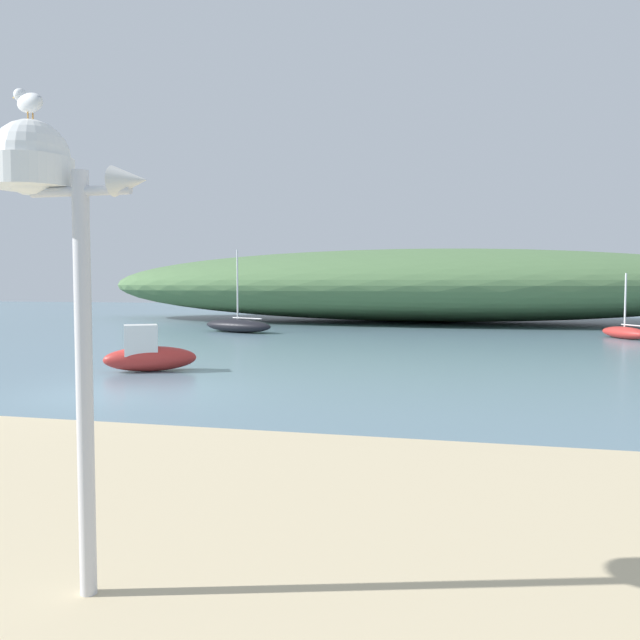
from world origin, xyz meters
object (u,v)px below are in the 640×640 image
object	(u,v)px
seagull_on_radar	(28,101)
sailboat_far_left	(238,325)
motorboat_centre_water	(148,354)
mast_structure	(44,198)
sailboat_far_right	(625,332)

from	to	relation	value
seagull_on_radar	sailboat_far_left	bearing A→B (deg)	107.63
motorboat_centre_water	seagull_on_radar	bearing A→B (deg)	-64.98
mast_structure	motorboat_centre_water	distance (m)	13.81
sailboat_far_right	sailboat_far_left	xyz separation A→B (m)	(-17.88, -0.52, 0.06)
mast_structure	sailboat_far_right	distance (m)	28.43
mast_structure	sailboat_far_right	size ratio (longest dim) A/B	1.19
sailboat_far_right	sailboat_far_left	world-z (taller)	sailboat_far_left
sailboat_far_left	motorboat_centre_water	bearing A→B (deg)	-79.42
sailboat_far_right	sailboat_far_left	bearing A→B (deg)	-178.32
mast_structure	seagull_on_radar	size ratio (longest dim) A/B	10.25
mast_structure	motorboat_centre_water	size ratio (longest dim) A/B	1.32
sailboat_far_right	sailboat_far_left	distance (m)	17.88
seagull_on_radar	sailboat_far_right	size ratio (longest dim) A/B	0.12
mast_structure	sailboat_far_right	xyz separation A→B (m)	(9.45, 26.67, -2.80)
mast_structure	motorboat_centre_water	xyz separation A→B (m)	(-5.83, 12.25, -2.60)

